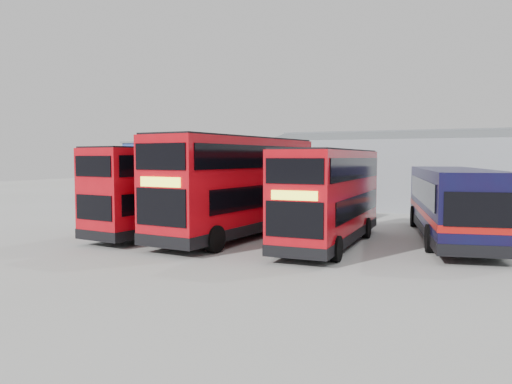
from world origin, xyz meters
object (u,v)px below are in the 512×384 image
maintenance_shed (478,173)px  office_block (206,171)px  double_decker_centre (238,187)px  double_decker_left (174,191)px  single_decker_blue (452,205)px  double_decker_right (330,198)px  panel_van (158,191)px

maintenance_shed → office_block: bearing=-174.8°
double_decker_centre → office_block: bearing=129.5°
double_decker_left → single_decker_blue: 13.23m
maintenance_shed → double_decker_right: bearing=-105.5°
office_block → double_decker_right: 24.16m
double_decker_left → single_decker_blue: size_ratio=0.83×
office_block → double_decker_left: office_block is taller
double_decker_right → single_decker_blue: double_decker_right is taller
double_decker_centre → double_decker_right: bearing=1.5°
office_block → single_decker_blue: office_block is taller
panel_van → double_decker_centre: bearing=-49.1°
office_block → double_decker_left: (8.49, -17.57, -0.47)m
double_decker_left → double_decker_right: size_ratio=1.04×
office_block → double_decker_right: (16.55, -17.60, -0.53)m
office_block → panel_van: (-0.87, -5.97, -1.42)m
double_decker_centre → panel_van: size_ratio=2.30×
double_decker_left → double_decker_right: bearing=-173.9°
maintenance_shed → single_decker_blue: 16.10m
double_decker_centre → double_decker_right: (4.56, -0.26, -0.30)m
office_block → single_decker_blue: 25.48m
single_decker_blue → office_block: bearing=-45.4°
double_decker_right → maintenance_shed: bearing=72.7°
double_decker_centre → single_decker_blue: size_ratio=0.92×
double_decker_left → office_block: bearing=-57.9°
maintenance_shed → double_decker_centre: (-10.01, -19.34, -0.25)m
office_block → maintenance_shed: size_ratio=0.40×
panel_van → office_block: bearing=74.0°
single_decker_blue → panel_van: single_decker_blue is taller
maintenance_shed → panel_van: (-22.87, -7.98, -1.45)m
office_block → panel_van: size_ratio=2.49×
maintenance_shed → double_decker_right: maintenance_shed is taller
double_decker_left → panel_van: (-9.36, 11.59, -0.95)m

